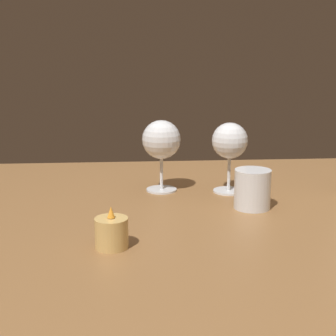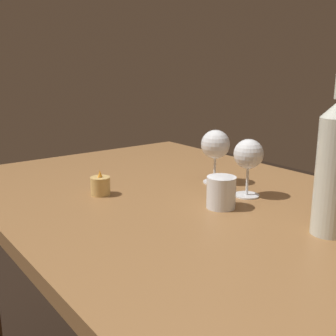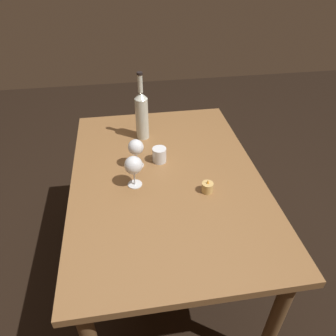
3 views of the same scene
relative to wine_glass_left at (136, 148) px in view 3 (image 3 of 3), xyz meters
name	(u,v)px [view 3 (image 3 of 3)]	position (x,y,z in m)	size (l,w,h in m)	color
ground_plane	(167,268)	(0.10, 0.13, -0.85)	(6.00, 6.00, 0.00)	black
dining_table	(166,190)	(0.10, 0.13, -0.20)	(1.30, 0.90, 0.74)	olive
wine_glass_left	(136,148)	(0.00, 0.00, 0.00)	(0.08, 0.08, 0.15)	white
wine_glass_right	(133,166)	(0.14, -0.02, 0.00)	(0.08, 0.08, 0.15)	white
wine_bottle	(142,114)	(-0.27, 0.05, 0.04)	(0.07, 0.07, 0.38)	silver
water_tumbler	(159,155)	(-0.02, 0.12, -0.07)	(0.07, 0.07, 0.08)	white
votive_candle	(207,188)	(0.24, 0.30, -0.09)	(0.05, 0.05, 0.07)	#DBB266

